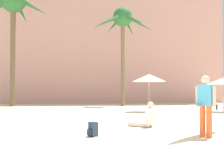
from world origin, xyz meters
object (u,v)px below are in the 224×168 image
(palm_tree_left, at_px, (13,7))
(backpack, at_px, (93,130))
(beach_towel, at_px, (126,136))
(person_near_left, at_px, (204,104))
(cafe_umbrella_0, at_px, (149,78))
(person_mid_right, at_px, (146,118))
(cafe_umbrella_2, at_px, (224,81))
(palm_tree_far_left, at_px, (123,24))

(palm_tree_left, distance_m, backpack, 20.80)
(beach_towel, height_order, person_near_left, person_near_left)
(cafe_umbrella_0, bearing_deg, palm_tree_left, 142.53)
(palm_tree_left, relative_size, person_mid_right, 10.62)
(cafe_umbrella_2, height_order, beach_towel, cafe_umbrella_2)
(palm_tree_far_left, height_order, beach_towel, palm_tree_far_left)
(palm_tree_far_left, relative_size, person_near_left, 3.58)
(person_near_left, relative_size, person_mid_right, 2.53)
(palm_tree_left, distance_m, cafe_umbrella_2, 18.35)
(palm_tree_far_left, distance_m, cafe_umbrella_2, 11.19)
(beach_towel, bearing_deg, person_mid_right, 62.20)
(palm_tree_far_left, relative_size, beach_towel, 4.59)
(palm_tree_left, bearing_deg, beach_towel, -68.80)
(backpack, bearing_deg, person_mid_right, -159.10)
(palm_tree_left, bearing_deg, person_near_left, -63.49)
(palm_tree_left, distance_m, beach_towel, 21.16)
(cafe_umbrella_0, bearing_deg, beach_towel, -107.17)
(cafe_umbrella_0, bearing_deg, person_mid_right, -104.30)
(cafe_umbrella_2, bearing_deg, palm_tree_left, 150.42)
(cafe_umbrella_0, xyz_separation_m, backpack, (-4.12, -10.25, -1.96))
(backpack, bearing_deg, cafe_umbrella_0, -136.21)
(palm_tree_left, xyz_separation_m, backpack, (6.04, -18.03, -8.41))
(cafe_umbrella_0, xyz_separation_m, cafe_umbrella_2, (4.71, -0.66, -0.21))
(cafe_umbrella_2, relative_size, backpack, 5.26)
(person_near_left, bearing_deg, palm_tree_left, -104.11)
(beach_towel, bearing_deg, person_near_left, -10.34)
(palm_tree_far_left, xyz_separation_m, cafe_umbrella_2, (5.28, -8.24, -5.42))
(cafe_umbrella_0, relative_size, backpack, 5.73)
(palm_tree_far_left, bearing_deg, backpack, -101.26)
(backpack, distance_m, person_near_left, 3.26)
(person_near_left, xyz_separation_m, person_mid_right, (-1.13, 2.44, -0.62))
(palm_tree_far_left, height_order, palm_tree_left, palm_tree_left)
(cafe_umbrella_0, relative_size, person_near_left, 0.97)
(person_mid_right, bearing_deg, palm_tree_far_left, -52.63)
(beach_towel, xyz_separation_m, person_mid_right, (1.07, 2.03, 0.31))
(cafe_umbrella_2, distance_m, beach_towel, 12.56)
(palm_tree_far_left, bearing_deg, cafe_umbrella_2, -57.36)
(person_mid_right, bearing_deg, cafe_umbrella_2, -89.14)
(palm_tree_left, height_order, person_near_left, palm_tree_left)
(palm_tree_far_left, relative_size, palm_tree_left, 0.85)
(palm_tree_far_left, xyz_separation_m, cafe_umbrella_0, (0.57, -7.59, -5.21))
(cafe_umbrella_0, relative_size, beach_towel, 1.25)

